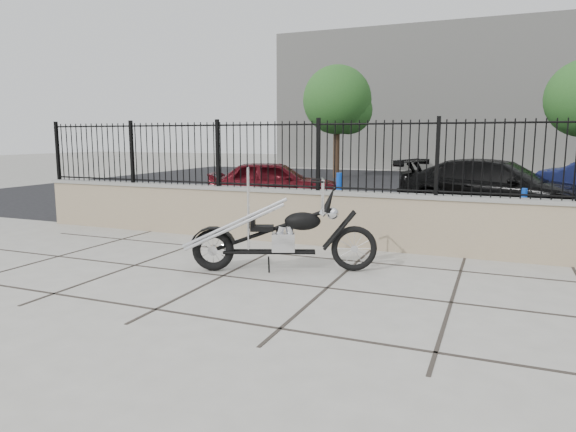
# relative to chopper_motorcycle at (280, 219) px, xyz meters

# --- Properties ---
(ground_plane) EXTENTS (90.00, 90.00, 0.00)m
(ground_plane) POSITION_rel_chopper_motorcycle_xyz_m (0.88, -0.54, -0.75)
(ground_plane) COLOR #99968E
(ground_plane) RESTS_ON ground
(parking_lot) EXTENTS (30.00, 30.00, 0.00)m
(parking_lot) POSITION_rel_chopper_motorcycle_xyz_m (0.88, 11.96, -0.75)
(parking_lot) COLOR black
(parking_lot) RESTS_ON ground
(retaining_wall) EXTENTS (14.00, 0.36, 0.96)m
(retaining_wall) POSITION_rel_chopper_motorcycle_xyz_m (0.88, 1.96, -0.27)
(retaining_wall) COLOR gray
(retaining_wall) RESTS_ON ground_plane
(iron_fence) EXTENTS (14.00, 0.08, 1.20)m
(iron_fence) POSITION_rel_chopper_motorcycle_xyz_m (0.88, 1.96, 0.81)
(iron_fence) COLOR black
(iron_fence) RESTS_ON retaining_wall
(background_building) EXTENTS (22.00, 6.00, 8.00)m
(background_building) POSITION_rel_chopper_motorcycle_xyz_m (0.88, 25.96, 3.25)
(background_building) COLOR beige
(background_building) RESTS_ON ground_plane
(chopper_motorcycle) EXTENTS (2.48, 1.33, 1.50)m
(chopper_motorcycle) POSITION_rel_chopper_motorcycle_xyz_m (0.00, 0.00, 0.00)
(chopper_motorcycle) COLOR black
(chopper_motorcycle) RESTS_ON ground_plane
(car_red) EXTENTS (3.93, 2.45, 1.25)m
(car_red) POSITION_rel_chopper_motorcycle_xyz_m (-2.97, 6.48, -0.12)
(car_red) COLOR #4B0A11
(car_red) RESTS_ON parking_lot
(car_black) EXTENTS (5.01, 3.04, 1.36)m
(car_black) POSITION_rel_chopper_motorcycle_xyz_m (2.79, 6.48, -0.07)
(car_black) COLOR black
(car_black) RESTS_ON parking_lot
(bollard_a) EXTENTS (0.18, 0.18, 1.11)m
(bollard_a) POSITION_rel_chopper_motorcycle_xyz_m (-0.42, 4.25, -0.19)
(bollard_a) COLOR #0C41B6
(bollard_a) RESTS_ON ground_plane
(bollard_b) EXTENTS (0.14, 0.14, 0.90)m
(bollard_b) POSITION_rel_chopper_motorcycle_xyz_m (3.28, 4.37, -0.30)
(bollard_b) COLOR blue
(bollard_b) RESTS_ON ground_plane
(tree_left) EXTENTS (3.11, 3.11, 5.24)m
(tree_left) POSITION_rel_chopper_motorcycle_xyz_m (-4.21, 16.33, 2.92)
(tree_left) COLOR #382619
(tree_left) RESTS_ON ground_plane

